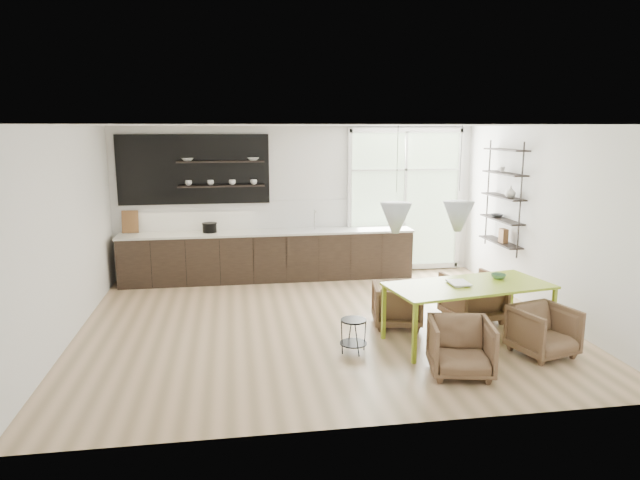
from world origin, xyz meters
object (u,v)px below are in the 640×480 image
(dining_table, at_px, (469,288))
(armchair_back_left, at_px, (397,304))
(armchair_back_right, at_px, (473,297))
(armchair_front_left, at_px, (461,347))
(armchair_front_right, at_px, (543,331))
(wire_stool, at_px, (353,331))

(dining_table, height_order, armchair_back_left, dining_table)
(dining_table, bearing_deg, armchair_back_left, 125.44)
(armchair_back_left, height_order, armchair_back_right, armchair_back_right)
(armchair_back_right, xyz_separation_m, armchair_front_left, (-0.94, -1.81, -0.03))
(dining_table, bearing_deg, armchair_front_left, -127.11)
(armchair_back_left, xyz_separation_m, armchair_front_right, (1.54, -1.37, 0.00))
(armchair_front_left, bearing_deg, dining_table, 74.78)
(dining_table, relative_size, wire_stool, 5.21)
(armchair_front_right, relative_size, wire_stool, 1.58)
(armchair_back_left, bearing_deg, armchair_front_right, 147.29)
(armchair_back_right, distance_m, armchair_front_left, 2.04)
(dining_table, distance_m, armchair_front_right, 1.07)
(armchair_back_right, distance_m, armchair_front_right, 1.46)
(dining_table, distance_m, armchair_front_left, 1.20)
(armchair_front_right, distance_m, wire_stool, 2.42)
(armchair_back_left, bearing_deg, armchair_back_right, -168.68)
(armchair_front_right, bearing_deg, dining_table, 126.02)
(armchair_back_left, xyz_separation_m, wire_stool, (-0.84, -0.92, -0.03))
(armchair_front_left, bearing_deg, wire_stool, 154.45)
(dining_table, height_order, armchair_back_right, dining_table)
(dining_table, bearing_deg, armchair_front_right, -49.03)
(armchair_back_right, bearing_deg, armchair_back_left, -7.32)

